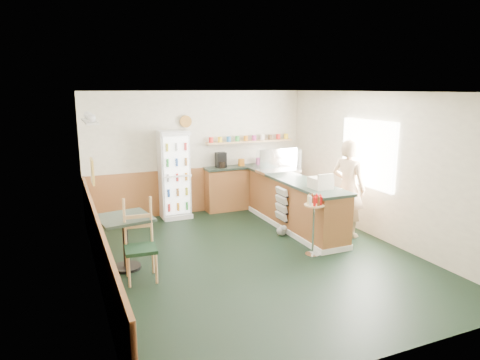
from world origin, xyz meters
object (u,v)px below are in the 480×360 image
display_case (279,161)px  condiment_stand (314,215)px  shopkeeper (348,188)px  cafe_table (125,232)px  cafe_chair (139,237)px  drinks_fridge (174,175)px  cash_register (320,183)px

display_case → condiment_stand: size_ratio=0.85×
shopkeeper → condiment_stand: size_ratio=1.79×
cafe_table → cafe_chair: (0.14, -0.40, 0.03)m
condiment_stand → cafe_chair: cafe_chair is taller
drinks_fridge → shopkeeper: 3.63m
cash_register → cafe_chair: size_ratio=0.30×
condiment_stand → cafe_table: 3.04m
condiment_stand → display_case: bearing=78.2°
drinks_fridge → cafe_chair: (-1.27, -2.78, -0.32)m
shopkeeper → condiment_stand: shopkeeper is taller
drinks_fridge → display_case: size_ratio=2.16×
cafe_table → cafe_chair: 0.43m
cafe_chair → drinks_fridge: bearing=70.1°
display_case → condiment_stand: bearing=-101.8°
display_case → cafe_chair: bearing=-151.2°
display_case → cafe_chair: 3.77m
condiment_stand → cafe_chair: bearing=174.6°
cash_register → cafe_table: bearing=176.8°
display_case → cafe_table: bearing=-157.7°
cash_register → cafe_table: size_ratio=0.40×
drinks_fridge → cafe_chair: size_ratio=1.58×
display_case → cafe_chair: size_ratio=0.73×
drinks_fridge → shopkeeper: (2.69, -2.44, -0.02)m
drinks_fridge → cafe_table: drinks_fridge is taller
shopkeeper → cafe_chair: bearing=71.3°
shopkeeper → condiment_stand: bearing=94.5°
display_case → cash_register: 1.58m
shopkeeper → drinks_fridge: bearing=24.2°
cash_register → shopkeeper: (0.70, 0.11, -0.19)m
condiment_stand → cafe_chair: size_ratio=0.86×
cafe_chair → cafe_table: bearing=114.0°
drinks_fridge → cafe_table: size_ratio=2.14×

